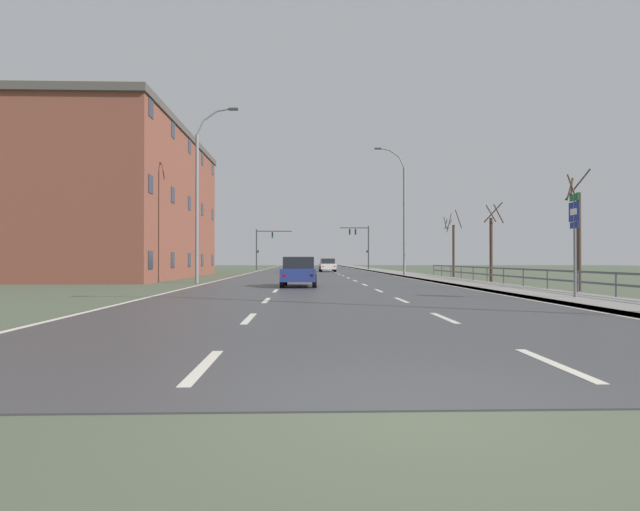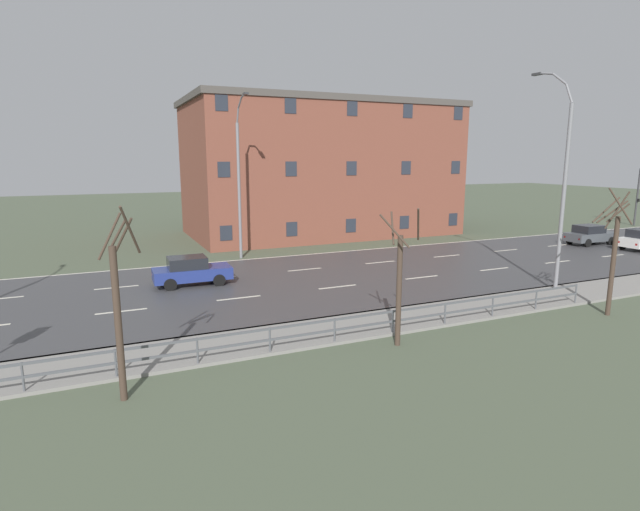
% 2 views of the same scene
% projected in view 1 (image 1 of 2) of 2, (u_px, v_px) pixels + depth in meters
% --- Properties ---
extents(ground_plane, '(160.00, 160.00, 0.12)m').
position_uv_depth(ground_plane, '(315.00, 274.00, 52.69)').
color(ground_plane, '#4C5642').
extents(road_asphalt_strip, '(14.00, 120.00, 0.03)m').
position_uv_depth(road_asphalt_strip, '(313.00, 271.00, 64.68)').
color(road_asphalt_strip, '#3D3D3F').
rests_on(road_asphalt_strip, ground).
extents(sidewalk_right, '(3.00, 120.00, 0.12)m').
position_uv_depth(sidewalk_right, '(379.00, 270.00, 64.93)').
color(sidewalk_right, gray).
rests_on(sidewalk_right, ground).
extents(guardrail, '(0.07, 30.13, 1.00)m').
position_uv_depth(guardrail, '(504.00, 273.00, 27.70)').
color(guardrail, '#515459').
rests_on(guardrail, ground).
extents(street_lamp_midground, '(2.68, 0.24, 11.17)m').
position_uv_depth(street_lamp_midground, '(402.00, 213.00, 43.96)').
color(street_lamp_midground, slate).
rests_on(street_lamp_midground, ground).
extents(street_lamp_left_bank, '(2.59, 0.24, 10.76)m').
position_uv_depth(street_lamp_left_bank, '(200.00, 197.00, 30.95)').
color(street_lamp_left_bank, slate).
rests_on(street_lamp_left_bank, ground).
extents(highway_sign, '(0.09, 0.68, 3.75)m').
position_uv_depth(highway_sign, '(575.00, 232.00, 17.67)').
color(highway_sign, slate).
rests_on(highway_sign, ground).
extents(traffic_signal_right, '(4.15, 0.36, 6.16)m').
position_uv_depth(traffic_signal_right, '(362.00, 240.00, 71.11)').
color(traffic_signal_right, '#38383A').
rests_on(traffic_signal_right, ground).
extents(traffic_signal_left, '(5.09, 0.36, 5.75)m').
position_uv_depth(traffic_signal_left, '(263.00, 243.00, 72.13)').
color(traffic_signal_left, '#38383A').
rests_on(traffic_signal_left, ground).
extents(car_far_left, '(1.91, 4.14, 1.57)m').
position_uv_depth(car_far_left, '(299.00, 271.00, 26.63)').
color(car_far_left, navy).
rests_on(car_far_left, ground).
extents(car_far_right, '(1.95, 4.16, 1.57)m').
position_uv_depth(car_far_right, '(327.00, 265.00, 59.62)').
color(car_far_right, silver).
rests_on(car_far_right, ground).
extents(car_near_left, '(1.89, 4.13, 1.57)m').
position_uv_depth(car_near_left, '(299.00, 265.00, 57.92)').
color(car_near_left, '#474C51').
rests_on(car_near_left, ground).
extents(brick_building, '(12.42, 23.37, 11.66)m').
position_uv_depth(brick_building, '(113.00, 205.00, 40.59)').
color(brick_building, brown).
rests_on(brick_building, ground).
extents(bare_tree_near, '(1.27, 1.13, 5.60)m').
position_uv_depth(bare_tree_near, '(578.00, 235.00, 22.91)').
color(bare_tree_near, '#423328').
rests_on(bare_tree_near, ground).
extents(bare_tree_mid, '(1.25, 1.71, 5.14)m').
position_uv_depth(bare_tree_mid, '(492.00, 246.00, 32.33)').
color(bare_tree_mid, '#423328').
rests_on(bare_tree_mid, ground).
extents(bare_tree_far, '(1.55, 1.65, 5.59)m').
position_uv_depth(bare_tree_far, '(453.00, 246.00, 42.80)').
color(bare_tree_far, '#423328').
rests_on(bare_tree_far, ground).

